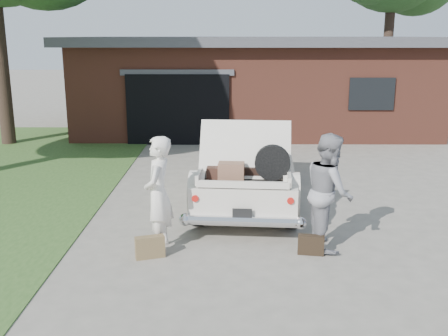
{
  "coord_description": "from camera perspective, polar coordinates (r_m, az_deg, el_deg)",
  "views": [
    {
      "loc": [
        0.07,
        -8.27,
        3.35
      ],
      "look_at": [
        0.0,
        0.6,
        1.1
      ],
      "focal_mm": 42.0,
      "sensor_mm": 36.0,
      "label": 1
    }
  ],
  "objects": [
    {
      "name": "suitcase_left",
      "position": [
        8.27,
        -8.06,
        -8.52
      ],
      "size": [
        0.47,
        0.28,
        0.35
      ],
      "primitive_type": "cube",
      "rotation": [
        0.0,
        0.0,
        0.32
      ],
      "color": "olive",
      "rests_on": "ground"
    },
    {
      "name": "woman_right",
      "position": [
        8.52,
        11.36,
        -2.5
      ],
      "size": [
        0.76,
        0.95,
        1.88
      ],
      "primitive_type": "imported",
      "rotation": [
        0.0,
        0.0,
        1.62
      ],
      "color": "gray",
      "rests_on": "ground"
    },
    {
      "name": "ground",
      "position": [
        8.93,
        -0.03,
        -7.81
      ],
      "size": [
        90.0,
        90.0,
        0.0
      ],
      "primitive_type": "plane",
      "color": "gray",
      "rests_on": "ground"
    },
    {
      "name": "woman_left",
      "position": [
        8.33,
        -7.17,
        -2.82
      ],
      "size": [
        0.51,
        0.71,
        1.85
      ],
      "primitive_type": "imported",
      "rotation": [
        0.0,
        0.0,
        -1.67
      ],
      "color": "white",
      "rests_on": "ground"
    },
    {
      "name": "suitcase_right",
      "position": [
        8.42,
        9.45,
        -8.25
      ],
      "size": [
        0.43,
        0.2,
        0.32
      ],
      "primitive_type": "cube",
      "rotation": [
        0.0,
        0.0,
        -0.17
      ],
      "color": "black",
      "rests_on": "ground"
    },
    {
      "name": "house",
      "position": [
        19.84,
        3.14,
        9.36
      ],
      "size": [
        12.8,
        7.8,
        3.3
      ],
      "color": "brown",
      "rests_on": "ground"
    },
    {
      "name": "sedan",
      "position": [
        10.85,
        2.63,
        0.18
      ],
      "size": [
        2.25,
        5.03,
        1.89
      ],
      "rotation": [
        0.0,
        0.0,
        -0.07
      ],
      "color": "silver",
      "rests_on": "ground"
    }
  ]
}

